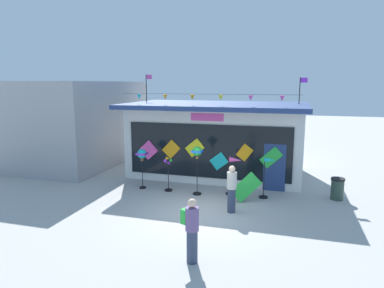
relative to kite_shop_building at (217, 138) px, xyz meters
name	(u,v)px	position (x,y,z in m)	size (l,w,h in m)	color
ground_plane	(202,212)	(0.61, -5.30, -1.79)	(80.00, 80.00, 0.00)	#ADAAA5
kite_shop_building	(217,138)	(0.00, 0.00, 0.00)	(8.47, 5.18, 4.92)	silver
wind_spinner_far_left	(142,156)	(-2.55, -3.36, -0.37)	(0.41, 0.41, 1.73)	black
wind_spinner_left	(168,172)	(-1.35, -3.40, -0.96)	(0.33, 0.33, 1.48)	black
wind_spinner_center_left	(197,155)	(-0.07, -3.50, -0.17)	(0.40, 0.40, 2.00)	black
wind_spinner_center_right	(234,166)	(1.37, -3.13, -0.61)	(0.65, 0.28, 1.56)	black
wind_spinner_right	(267,173)	(2.69, -3.16, -0.79)	(0.59, 0.35, 1.63)	black
person_near_camera	(232,189)	(1.61, -5.04, -0.94)	(0.34, 0.34, 1.68)	#333D56
person_mid_plaza	(192,229)	(1.23, -8.70, -0.91)	(0.48, 0.40, 1.68)	#333D56
trash_bin	(337,189)	(5.33, -2.55, -1.36)	(0.52, 0.52, 0.86)	#2D4238
display_kite_on_ground	(246,187)	(1.96, -3.84, -1.21)	(0.60, 0.03, 1.09)	green
neighbour_building	(75,122)	(-8.44, 0.41, 0.49)	(5.60, 7.88, 4.58)	#99999E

